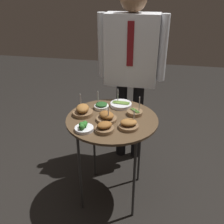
% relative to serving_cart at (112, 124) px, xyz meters
% --- Properties ---
extents(ground_plane, '(8.00, 8.00, 0.00)m').
position_rel_serving_cart_xyz_m(ground_plane, '(0.00, 0.00, -0.68)').
color(ground_plane, black).
extents(serving_cart, '(0.67, 0.67, 0.74)m').
position_rel_serving_cart_xyz_m(serving_cart, '(0.00, 0.00, 0.00)').
color(serving_cart, brown).
rests_on(serving_cart, ground_plane).
extents(bowl_roast_center, '(0.15, 0.15, 0.15)m').
position_rel_serving_cart_xyz_m(bowl_roast_center, '(-0.22, 0.01, 0.09)').
color(bowl_roast_center, brown).
rests_on(bowl_roast_center, serving_cart).
extents(bowl_spinach_far_rim, '(0.11, 0.11, 0.14)m').
position_rel_serving_cart_xyz_m(bowl_spinach_far_rim, '(-0.11, 0.14, 0.08)').
color(bowl_spinach_far_rim, white).
rests_on(bowl_spinach_far_rim, serving_cart).
extents(bowl_roast_mid_right, '(0.15, 0.15, 0.13)m').
position_rel_serving_cart_xyz_m(bowl_roast_mid_right, '(-0.03, -0.04, 0.08)').
color(bowl_roast_mid_right, brown).
rests_on(bowl_roast_mid_right, serving_cart).
extents(bowl_roast_near_rim, '(0.13, 0.13, 0.07)m').
position_rel_serving_cart_xyz_m(bowl_roast_near_rim, '(-0.01, -0.19, 0.08)').
color(bowl_roast_near_rim, brown).
rests_on(bowl_roast_near_rim, serving_cart).
extents(bowl_roast_back_left, '(0.14, 0.14, 0.13)m').
position_rel_serving_cart_xyz_m(bowl_roast_back_left, '(0.14, -0.11, 0.08)').
color(bowl_roast_back_left, brown).
rests_on(bowl_roast_back_left, serving_cart).
extents(bowl_asparagus_mid_left, '(0.12, 0.12, 0.14)m').
position_rel_serving_cart_xyz_m(bowl_asparagus_mid_left, '(0.16, 0.09, 0.07)').
color(bowl_asparagus_mid_left, brown).
rests_on(bowl_asparagus_mid_left, serving_cart).
extents(bowl_broccoli_front_left, '(0.13, 0.13, 0.06)m').
position_rel_serving_cart_xyz_m(bowl_broccoli_front_left, '(-0.15, -0.20, 0.08)').
color(bowl_broccoli_front_left, silver).
rests_on(bowl_broccoli_front_left, serving_cart).
extents(bowl_asparagus_back_right, '(0.17, 0.17, 0.13)m').
position_rel_serving_cart_xyz_m(bowl_asparagus_back_right, '(0.03, 0.21, 0.07)').
color(bowl_asparagus_back_right, silver).
rests_on(bowl_asparagus_back_right, serving_cart).
extents(waiter_figure, '(0.60, 0.23, 1.62)m').
position_rel_serving_cart_xyz_m(waiter_figure, '(0.06, 0.57, 0.34)').
color(waiter_figure, black).
rests_on(waiter_figure, ground_plane).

